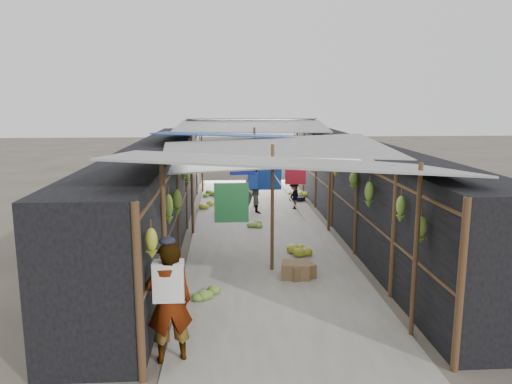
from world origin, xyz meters
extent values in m
plane|color=#6B6356|center=(0.00, 0.00, 0.00)|extent=(80.00, 80.00, 0.00)
cube|color=#9E998E|center=(0.00, 6.50, 0.01)|extent=(3.60, 16.00, 0.02)
cube|color=black|center=(-2.70, 6.50, 1.15)|extent=(1.40, 15.00, 2.30)
cube|color=black|center=(2.70, 6.50, 1.15)|extent=(1.40, 15.00, 2.30)
cube|color=#886245|center=(0.51, 2.49, 0.15)|extent=(0.62, 0.56, 0.30)
cube|color=#886245|center=(0.42, 2.50, 0.16)|extent=(0.61, 0.52, 0.33)
cube|color=#886245|center=(-1.01, 8.10, 0.13)|extent=(0.51, 0.48, 0.26)
cylinder|color=black|center=(1.55, 10.03, 0.08)|extent=(0.56, 0.56, 0.17)
imported|color=silver|center=(-1.70, -0.50, 0.83)|extent=(0.68, 0.52, 1.66)
imported|color=#1E4D96|center=(-0.05, 8.14, 0.76)|extent=(0.78, 0.63, 1.52)
imported|color=#524C47|center=(1.24, 8.70, 0.45)|extent=(0.45, 0.63, 0.89)
cylinder|color=brown|center=(-1.80, 0.00, 1.30)|extent=(0.07, 0.07, 2.60)
cylinder|color=brown|center=(1.80, 0.00, 1.30)|extent=(0.07, 0.07, 2.60)
cylinder|color=brown|center=(0.00, 3.00, 1.30)|extent=(0.07, 0.07, 2.60)
cylinder|color=brown|center=(-1.80, 6.00, 1.30)|extent=(0.07, 0.07, 2.60)
cylinder|color=brown|center=(1.80, 6.00, 1.30)|extent=(0.07, 0.07, 2.60)
cylinder|color=brown|center=(0.00, 9.00, 1.30)|extent=(0.07, 0.07, 2.60)
cylinder|color=brown|center=(-1.80, 12.00, 1.30)|extent=(0.07, 0.07, 2.60)
cylinder|color=brown|center=(1.80, 12.00, 1.30)|extent=(0.07, 0.07, 2.60)
cube|color=#9A9B95|center=(0.00, 1.00, 2.50)|extent=(5.21, 3.19, 0.52)
cube|color=#9A9B95|center=(0.20, 4.20, 2.35)|extent=(5.23, 3.73, 0.50)
cube|color=#1E458D|center=(-0.10, 7.50, 2.45)|extent=(5.40, 3.60, 0.41)
cube|color=#9A9B95|center=(0.00, 10.80, 2.55)|extent=(5.37, 3.66, 0.27)
cube|color=#9A9B95|center=(0.10, 13.20, 2.65)|extent=(5.00, 1.99, 0.24)
cylinder|color=brown|center=(-2.00, 6.50, 2.05)|extent=(0.06, 15.00, 0.06)
cylinder|color=brown|center=(2.00, 6.50, 2.05)|extent=(0.06, 15.00, 0.06)
cylinder|color=gray|center=(0.00, 6.50, 2.05)|extent=(0.02, 15.00, 0.02)
cube|color=#B11B2B|center=(0.75, 5.01, 1.75)|extent=(0.50, 0.03, 0.60)
cube|color=silver|center=(0.85, 8.86, 1.77)|extent=(0.60, 0.03, 0.55)
cube|color=#1841A0|center=(0.09, 4.60, 1.72)|extent=(0.55, 0.03, 0.65)
cube|color=#1F5991|center=(-0.37, 10.89, 1.75)|extent=(0.65, 0.03, 0.60)
cube|color=#226633|center=(-0.84, 1.73, 1.70)|extent=(0.60, 0.03, 0.70)
cube|color=#17269A|center=(-0.46, 6.62, 1.75)|extent=(0.70, 0.03, 0.60)
ellipsoid|color=#9FA229|center=(-1.88, -0.66, 1.69)|extent=(0.16, 0.13, 0.40)
ellipsoid|color=olive|center=(-1.88, 1.33, 1.69)|extent=(0.15, 0.13, 0.52)
ellipsoid|color=olive|center=(-1.88, 2.75, 1.50)|extent=(0.19, 0.16, 0.53)
ellipsoid|color=olive|center=(-1.88, 4.41, 1.83)|extent=(0.15, 0.13, 0.35)
ellipsoid|color=olive|center=(-1.88, 5.52, 1.58)|extent=(0.14, 0.12, 0.49)
ellipsoid|color=#9FA229|center=(-1.88, 7.62, 1.67)|extent=(0.15, 0.13, 0.44)
ellipsoid|color=olive|center=(-1.88, 8.69, 1.63)|extent=(0.15, 0.13, 0.45)
ellipsoid|color=olive|center=(-1.88, 10.35, 1.55)|extent=(0.15, 0.13, 0.51)
ellipsoid|color=olive|center=(-1.88, 11.94, 1.76)|extent=(0.20, 0.17, 0.44)
ellipsoid|color=#9FA229|center=(-1.88, 13.41, 1.51)|extent=(0.20, 0.17, 0.58)
ellipsoid|color=olive|center=(1.88, 0.06, 1.60)|extent=(0.17, 0.14, 0.42)
ellipsoid|color=olive|center=(1.88, 0.92, 1.73)|extent=(0.15, 0.13, 0.44)
ellipsoid|color=olive|center=(1.88, 2.68, 1.63)|extent=(0.18, 0.16, 0.52)
ellipsoid|color=olive|center=(1.88, 3.88, 1.71)|extent=(0.20, 0.17, 0.40)
ellipsoid|color=#9FA229|center=(1.88, 5.69, 1.75)|extent=(0.15, 0.13, 0.46)
ellipsoid|color=olive|center=(1.88, 7.61, 1.59)|extent=(0.16, 0.13, 0.53)
ellipsoid|color=olive|center=(1.88, 8.52, 1.58)|extent=(0.17, 0.14, 0.60)
ellipsoid|color=#9FA229|center=(1.88, 9.97, 1.71)|extent=(0.18, 0.16, 0.54)
ellipsoid|color=olive|center=(1.88, 12.01, 1.74)|extent=(0.16, 0.14, 0.42)
ellipsoid|color=olive|center=(1.88, 13.12, 1.68)|extent=(0.16, 0.13, 0.53)
ellipsoid|color=#9FA229|center=(0.77, 3.97, 0.11)|extent=(0.45, 0.38, 0.23)
ellipsoid|color=#9FA229|center=(-1.35, 9.03, 0.17)|extent=(0.67, 0.57, 0.34)
ellipsoid|color=olive|center=(-1.44, 11.09, 0.17)|extent=(0.70, 0.59, 0.35)
ellipsoid|color=olive|center=(-1.31, 1.55, 0.12)|extent=(0.46, 0.39, 0.23)
ellipsoid|color=#9FA229|center=(1.70, 10.99, 0.15)|extent=(0.60, 0.51, 0.30)
ellipsoid|color=olive|center=(-0.26, 6.57, 0.12)|extent=(0.48, 0.41, 0.24)
camera|label=1|loc=(-0.95, -6.77, 3.48)|focal=35.00mm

